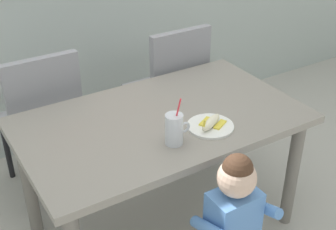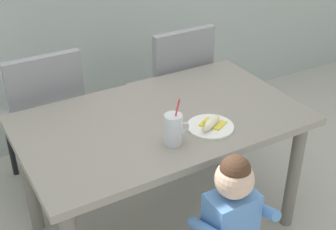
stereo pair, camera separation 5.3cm
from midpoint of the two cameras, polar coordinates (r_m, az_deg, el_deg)
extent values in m
plane|color=#B7B2A8|center=(2.77, -0.08, -13.45)|extent=(24.00, 24.00, 0.00)
cube|color=gray|center=(2.34, -0.09, -0.69)|extent=(1.44, 0.85, 0.04)
cylinder|color=slate|center=(2.66, 15.86, -7.22)|extent=(0.07, 0.07, 0.69)
cylinder|color=slate|center=(2.63, -16.24, -7.77)|extent=(0.07, 0.07, 0.69)
cylinder|color=slate|center=(3.08, 6.99, -0.60)|extent=(0.07, 0.07, 0.69)
cube|color=gray|center=(2.93, -14.75, -0.88)|extent=(0.44, 0.44, 0.06)
cube|color=gray|center=(2.63, -14.22, 2.20)|extent=(0.42, 0.05, 0.48)
cylinder|color=black|center=(3.25, -12.02, -2.13)|extent=(0.04, 0.04, 0.42)
cylinder|color=black|center=(3.18, -18.46, -3.91)|extent=(0.04, 0.04, 0.42)
cylinder|color=black|center=(2.95, -9.53, -5.58)|extent=(0.04, 0.04, 0.42)
cylinder|color=black|center=(2.87, -16.62, -7.66)|extent=(0.04, 0.04, 0.42)
cube|color=gray|center=(3.17, 0.46, 2.79)|extent=(0.44, 0.44, 0.06)
cube|color=gray|center=(2.90, 2.50, 5.93)|extent=(0.42, 0.05, 0.48)
cylinder|color=black|center=(3.52, 1.54, 1.28)|extent=(0.04, 0.04, 0.42)
cylinder|color=black|center=(3.36, -4.00, -0.30)|extent=(0.04, 0.04, 0.42)
cylinder|color=black|center=(3.25, 5.04, -1.54)|extent=(0.04, 0.04, 0.42)
cylinder|color=black|center=(3.07, -0.81, -3.43)|extent=(0.04, 0.04, 0.42)
cube|color=#598CD1|center=(2.10, 8.49, -12.92)|extent=(0.22, 0.15, 0.30)
sphere|color=beige|center=(1.95, 9.01, -7.87)|extent=(0.17, 0.17, 0.17)
sphere|color=#472D1E|center=(1.92, 9.12, -6.78)|extent=(0.13, 0.13, 0.13)
cylinder|color=#598CD1|center=(2.14, 11.90, -11.23)|extent=(0.05, 0.24, 0.13)
cylinder|color=silver|center=(2.08, 1.37, -1.81)|extent=(0.08, 0.08, 0.15)
cylinder|color=#B2D184|center=(2.10, 1.36, -2.50)|extent=(0.07, 0.07, 0.08)
torus|color=silver|center=(2.12, 2.71, -1.56)|extent=(0.06, 0.01, 0.06)
cylinder|color=#E5333F|center=(2.05, 1.67, -0.23)|extent=(0.01, 0.07, 0.21)
cylinder|color=white|center=(2.25, 5.94, -1.46)|extent=(0.23, 0.23, 0.01)
ellipsoid|color=#F4EAC6|center=(2.23, 6.02, -1.00)|extent=(0.17, 0.12, 0.04)
cube|color=yellow|center=(2.25, 7.14, -1.27)|extent=(0.09, 0.07, 0.01)
cube|color=yellow|center=(2.26, 5.37, -0.88)|extent=(0.09, 0.07, 0.01)
cylinder|color=yellow|center=(2.15, 5.18, -1.13)|extent=(0.03, 0.02, 0.03)
camera|label=1|loc=(0.03, -89.32, 0.40)|focal=49.13mm
camera|label=2|loc=(0.03, 90.68, -0.40)|focal=49.13mm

